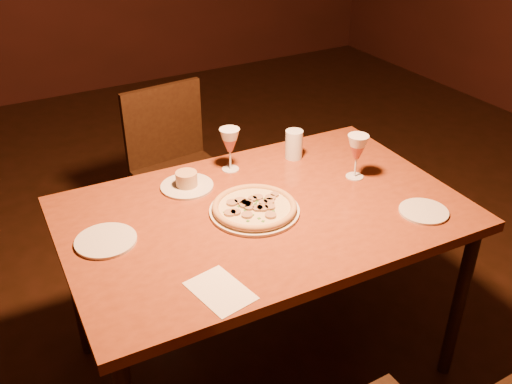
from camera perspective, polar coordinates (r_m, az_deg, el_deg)
floor at (r=2.73m, az=3.38°, el=-12.98°), size 7.00×7.00×0.00m
dining_table at (r=2.12m, az=0.76°, el=-3.29°), size 1.47×0.98×0.77m
chair_far at (r=2.97m, az=-7.84°, el=2.64°), size 0.47×0.47×0.90m
pizza_plate at (r=2.05m, az=-0.15°, el=-1.58°), size 0.33×0.33×0.04m
ramekin_saucer at (r=2.22m, az=-6.94°, el=0.95°), size 0.21×0.21×0.07m
wine_glass_far at (r=2.30m, az=-2.62°, el=4.25°), size 0.08×0.08×0.18m
wine_glass_right at (r=2.28m, az=10.02°, el=3.50°), size 0.08×0.08×0.18m
water_tumbler at (r=2.42m, az=3.82°, el=4.78°), size 0.07×0.07×0.12m
side_plate_left at (r=1.97m, az=-14.79°, el=-4.73°), size 0.21×0.21×0.01m
side_plate_near at (r=2.15m, az=16.42°, el=-1.87°), size 0.18×0.18×0.01m
menu_card at (r=1.72m, az=-3.60°, el=-9.83°), size 0.17×0.22×0.00m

